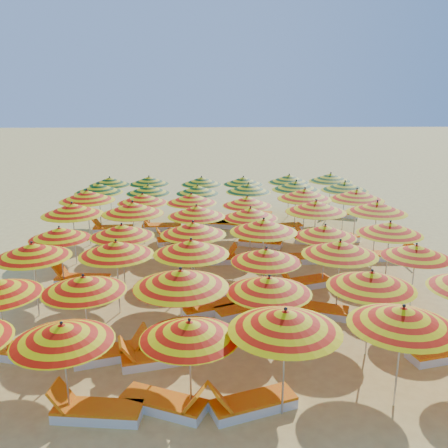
% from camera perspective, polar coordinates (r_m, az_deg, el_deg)
% --- Properties ---
extents(ground, '(120.00, 120.00, 0.00)m').
position_cam_1_polar(ground, '(17.16, 0.05, -5.60)').
color(ground, '#F3D26C').
rests_on(ground, ground).
extents(umbrella_1, '(2.46, 2.46, 2.04)m').
position_cam_1_polar(umbrella_1, '(9.88, -18.00, -11.79)').
color(umbrella_1, silver).
rests_on(umbrella_1, ground).
extents(umbrella_2, '(2.44, 2.44, 2.03)m').
position_cam_1_polar(umbrella_2, '(9.59, -3.96, -11.98)').
color(umbrella_2, silver).
rests_on(umbrella_2, ground).
extents(umbrella_3, '(2.85, 2.85, 2.28)m').
position_cam_1_polar(umbrella_3, '(9.48, 7.02, -10.91)').
color(umbrella_3, silver).
rests_on(umbrella_3, ground).
extents(umbrella_4, '(2.18, 2.18, 2.22)m').
position_cam_1_polar(umbrella_4, '(10.25, 19.76, -9.96)').
color(umbrella_4, silver).
rests_on(umbrella_4, ground).
extents(umbrella_7, '(2.08, 2.08, 2.07)m').
position_cam_1_polar(umbrella_7, '(11.94, -15.75, -6.60)').
color(umbrella_7, silver).
rests_on(umbrella_7, ground).
extents(umbrella_8, '(2.40, 2.40, 2.31)m').
position_cam_1_polar(umbrella_8, '(11.27, -4.95, -6.23)').
color(umbrella_8, silver).
rests_on(umbrella_8, ground).
extents(umbrella_9, '(2.60, 2.60, 2.09)m').
position_cam_1_polar(umbrella_9, '(11.44, 5.18, -6.94)').
color(umbrella_9, silver).
rests_on(umbrella_9, ground).
extents(umbrella_10, '(2.20, 2.20, 2.17)m').
position_cam_1_polar(umbrella_10, '(11.99, 16.51, -6.12)').
color(umbrella_10, silver).
rests_on(umbrella_10, ground).
extents(umbrella_12, '(2.68, 2.68, 2.18)m').
position_cam_1_polar(umbrella_12, '(14.38, -21.06, -2.83)').
color(umbrella_12, silver).
rests_on(umbrella_12, ground).
extents(umbrella_13, '(2.37, 2.37, 2.18)m').
position_cam_1_polar(umbrella_13, '(13.92, -12.23, -2.72)').
color(umbrella_13, silver).
rests_on(umbrella_13, ground).
extents(umbrella_14, '(2.15, 2.15, 2.21)m').
position_cam_1_polar(umbrella_14, '(13.64, -3.77, -2.64)').
color(umbrella_14, silver).
rests_on(umbrella_14, ground).
extents(umbrella_15, '(2.54, 2.54, 2.03)m').
position_cam_1_polar(umbrella_15, '(13.49, 4.84, -3.59)').
color(umbrella_15, silver).
rests_on(umbrella_15, ground).
extents(umbrella_16, '(2.12, 2.12, 2.21)m').
position_cam_1_polar(umbrella_16, '(13.91, 13.13, -2.69)').
color(umbrella_16, silver).
rests_on(umbrella_16, ground).
extents(umbrella_17, '(2.06, 2.06, 2.01)m').
position_cam_1_polar(umbrella_17, '(14.84, 21.10, -2.90)').
color(umbrella_17, silver).
rests_on(umbrella_17, ground).
extents(umbrella_18, '(2.47, 2.47, 2.02)m').
position_cam_1_polar(umbrella_18, '(16.29, -18.29, -1.00)').
color(umbrella_18, silver).
rests_on(umbrella_18, ground).
extents(umbrella_19, '(2.12, 2.12, 2.12)m').
position_cam_1_polar(umbrella_19, '(15.74, -11.60, -0.73)').
color(umbrella_19, silver).
rests_on(umbrella_19, ground).
extents(umbrella_20, '(2.29, 2.29, 2.18)m').
position_cam_1_polar(umbrella_20, '(15.48, -3.55, -0.51)').
color(umbrella_20, silver).
rests_on(umbrella_20, ground).
extents(umbrella_21, '(2.53, 2.53, 2.25)m').
position_cam_1_polar(umbrella_21, '(15.60, 4.56, -0.19)').
color(umbrella_21, silver).
rests_on(umbrella_21, ground).
extents(umbrella_22, '(2.44, 2.44, 2.09)m').
position_cam_1_polar(umbrella_22, '(15.76, 11.48, -0.81)').
color(umbrella_22, silver).
rests_on(umbrella_22, ground).
extents(umbrella_23, '(2.69, 2.69, 2.16)m').
position_cam_1_polar(umbrella_23, '(16.37, 18.44, -0.45)').
color(umbrella_23, silver).
rests_on(umbrella_23, ground).
extents(umbrella_24, '(2.85, 2.85, 2.29)m').
position_cam_1_polar(umbrella_24, '(18.22, -16.96, 1.64)').
color(umbrella_24, silver).
rests_on(umbrella_24, ground).
extents(umbrella_25, '(2.84, 2.84, 2.32)m').
position_cam_1_polar(umbrella_25, '(17.80, -10.39, 1.81)').
color(umbrella_25, silver).
rests_on(umbrella_25, ground).
extents(umbrella_26, '(2.10, 2.10, 2.18)m').
position_cam_1_polar(umbrella_26, '(17.60, -3.18, 1.48)').
color(umbrella_26, silver).
rests_on(umbrella_26, ground).
extents(umbrella_27, '(2.33, 2.33, 2.08)m').
position_cam_1_polar(umbrella_27, '(17.70, 3.04, 1.28)').
color(umbrella_27, silver).
rests_on(umbrella_27, ground).
extents(umbrella_28, '(2.25, 2.25, 2.31)m').
position_cam_1_polar(umbrella_28, '(18.05, 10.47, 1.98)').
color(umbrella_28, silver).
rests_on(umbrella_28, ground).
extents(umbrella_29, '(2.76, 2.76, 2.28)m').
position_cam_1_polar(umbrella_29, '(18.58, 17.09, 1.84)').
color(umbrella_29, silver).
rests_on(umbrella_29, ground).
extents(umbrella_30, '(2.45, 2.45, 2.30)m').
position_cam_1_polar(umbrella_30, '(20.27, -15.39, 3.15)').
color(umbrella_30, silver).
rests_on(umbrella_30, ground).
extents(umbrella_31, '(2.01, 2.01, 2.13)m').
position_cam_1_polar(umbrella_31, '(20.02, -9.29, 2.91)').
color(umbrella_31, silver).
rests_on(umbrella_31, ground).
extents(umbrella_32, '(2.33, 2.33, 2.13)m').
position_cam_1_polar(umbrella_32, '(19.81, -3.74, 2.95)').
color(umbrella_32, silver).
rests_on(umbrella_32, ground).
extents(umbrella_33, '(2.04, 2.04, 2.06)m').
position_cam_1_polar(umbrella_33, '(19.56, 2.66, 2.62)').
color(umbrella_33, silver).
rests_on(umbrella_33, ground).
extents(umbrella_34, '(2.70, 2.70, 2.32)m').
position_cam_1_polar(umbrella_34, '(20.04, 9.23, 3.42)').
color(umbrella_34, silver).
rests_on(umbrella_34, ground).
extents(umbrella_35, '(2.46, 2.46, 2.31)m').
position_cam_1_polar(umbrella_35, '(20.34, 14.92, 3.25)').
color(umbrella_35, silver).
rests_on(umbrella_35, ground).
extents(umbrella_36, '(2.56, 2.56, 2.20)m').
position_cam_1_polar(umbrella_36, '(22.11, -14.13, 4.00)').
color(umbrella_36, silver).
rests_on(umbrella_36, ground).
extents(umbrella_37, '(2.02, 2.02, 2.05)m').
position_cam_1_polar(umbrella_37, '(22.06, -8.67, 3.94)').
color(umbrella_37, silver).
rests_on(umbrella_37, ground).
extents(umbrella_38, '(2.38, 2.38, 2.01)m').
position_cam_1_polar(umbrella_38, '(21.99, -3.04, 3.96)').
color(umbrella_38, silver).
rests_on(umbrella_38, ground).
extents(umbrella_39, '(2.44, 2.44, 2.11)m').
position_cam_1_polar(umbrella_39, '(21.90, 2.82, 4.15)').
color(umbrella_39, silver).
rests_on(umbrella_39, ground).
extents(umbrella_40, '(2.41, 2.41, 2.24)m').
position_cam_1_polar(umbrella_40, '(22.05, 8.24, 4.39)').
color(umbrella_40, silver).
rests_on(umbrella_40, ground).
extents(umbrella_41, '(2.20, 2.20, 2.20)m').
position_cam_1_polar(umbrella_41, '(22.50, 13.65, 4.23)').
color(umbrella_41, silver).
rests_on(umbrella_41, ground).
extents(umbrella_42, '(2.55, 2.55, 2.07)m').
position_cam_1_polar(umbrella_42, '(24.17, -12.93, 4.78)').
color(umbrella_42, silver).
rests_on(umbrella_42, ground).
extents(umbrella_43, '(2.34, 2.34, 2.05)m').
position_cam_1_polar(umbrella_43, '(24.15, -8.56, 4.95)').
color(umbrella_43, silver).
rests_on(umbrella_43, ground).
extents(umbrella_44, '(2.02, 2.02, 2.07)m').
position_cam_1_polar(umbrella_44, '(23.71, -2.57, 4.95)').
color(umbrella_44, silver).
rests_on(umbrella_44, ground).
extents(umbrella_45, '(2.17, 2.17, 2.03)m').
position_cam_1_polar(umbrella_45, '(23.90, 2.23, 4.97)').
color(umbrella_45, silver).
rests_on(umbrella_45, ground).
extents(umbrella_46, '(2.49, 2.49, 2.13)m').
position_cam_1_polar(umbrella_46, '(24.16, 7.45, 5.16)').
color(umbrella_46, silver).
rests_on(umbrella_46, ground).
extents(umbrella_47, '(2.40, 2.40, 2.19)m').
position_cam_1_polar(umbrella_47, '(24.53, 12.10, 5.23)').
color(umbrella_47, silver).
rests_on(umbrella_47, ground).
extents(lounger_0, '(1.78, 0.76, 0.69)m').
position_cam_1_polar(lounger_0, '(10.57, -14.50, -19.97)').
color(lounger_0, white).
rests_on(lounger_0, ground).
extents(lounger_1, '(1.82, 1.21, 0.69)m').
position_cam_1_polar(lounger_1, '(10.53, -6.69, -19.68)').
color(lounger_1, white).
rests_on(lounger_1, ground).
extents(lounger_2, '(1.83, 1.14, 0.69)m').
position_cam_1_polar(lounger_2, '(10.47, 3.13, -19.83)').
color(lounger_2, white).
rests_on(lounger_2, ground).
extents(lounger_4, '(1.82, 1.00, 0.69)m').
position_cam_1_polar(lounger_4, '(12.87, -21.12, -13.65)').
color(lounger_4, white).
rests_on(lounger_4, ground).
extents(lounger_5, '(1.83, 1.07, 0.69)m').
position_cam_1_polar(lounger_5, '(12.37, -12.61, -14.17)').
color(lounger_5, white).
rests_on(lounger_5, ground).
extents(lounger_6, '(1.82, 0.99, 0.69)m').
position_cam_1_polar(lounger_6, '(12.01, -7.72, -14.86)').
color(lounger_6, white).
rests_on(lounger_6, ground).
extents(lounger_7, '(1.82, 0.99, 0.69)m').
position_cam_1_polar(lounger_7, '(13.19, 23.93, -13.23)').
color(lounger_7, white).
rests_on(lounger_7, ground).
extents(lounger_8, '(1.82, 1.18, 0.69)m').
position_cam_1_polar(lounger_8, '(14.27, -1.59, -9.53)').
color(lounger_8, white).
rests_on(lounger_8, ground).
extents(lounger_9, '(1.82, 1.22, 0.69)m').
position_cam_1_polar(lounger_9, '(14.23, 2.56, -9.62)').
color(lounger_9, white).
rests_on(lounger_9, ground).
extents(lounger_10, '(1.83, 1.14, 0.69)m').
position_cam_1_polar(lounger_10, '(14.40, 10.39, -9.55)').
color(lounger_10, white).
rests_on(lounger_10, ground).
extents(lounger_11, '(1.77, 0.72, 0.69)m').
position_cam_1_polar(lounger_11, '(16.84, -16.00, -6.10)').
color(lounger_11, white).
rests_on(lounger_11, ground).
extents(lounger_12, '(1.83, 1.14, 0.69)m').
position_cam_1_polar(lounger_12, '(16.14, 9.13, -6.65)').
color(lounger_12, white).
rests_on(lounger_12, ground).
extents(lounger_13, '(1.77, 0.69, 0.69)m').
position_cam_1_polar(lounger_13, '(18.05, -1.19, -4.00)').
color(lounger_13, white).
rests_on(lounger_13, ground).
extents(lounger_14, '(1.75, 0.65, 0.69)m').
position_cam_1_polar(lounger_14, '(18.33, 8.75, -3.87)').
color(lounger_14, white).
rests_on(lounger_14, ground).
extents(lounger_15, '(1.74, 0.61, 0.69)m').
position_cam_1_polar(lounger_15, '(19.36, 18.25, -3.43)').
color(lounger_15, white).
rests_on(lounger_15, ground).
extents(lounger_16, '(1.81, 0.92, 0.69)m').
position_cam_1_polar(lounger_16, '(20.22, -5.35, -1.88)').
color(lounger_16, white).
rests_on(lounger_16, ground).
extents(lounger_17, '(1.83, 1.10, 0.69)m').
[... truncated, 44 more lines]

